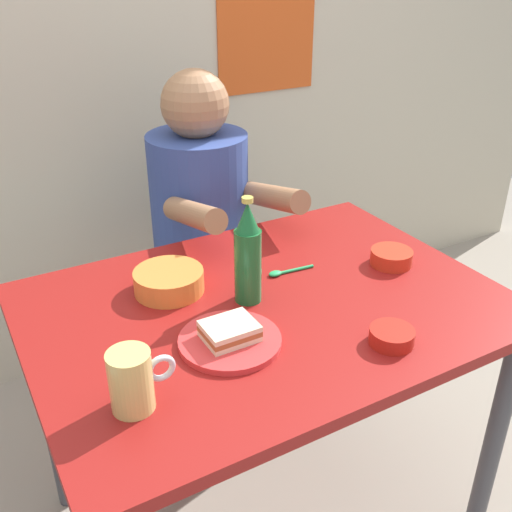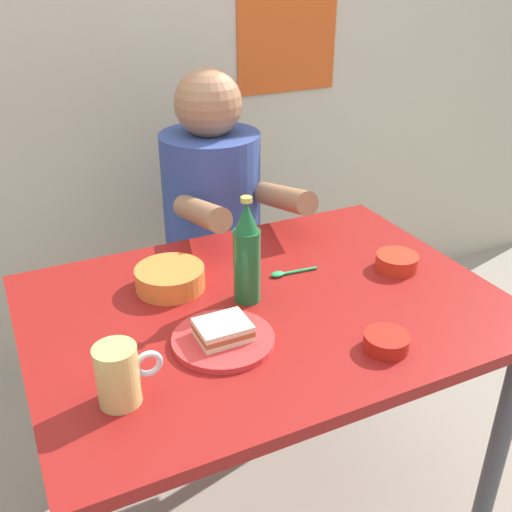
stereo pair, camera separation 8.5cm
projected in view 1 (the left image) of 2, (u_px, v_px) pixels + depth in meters
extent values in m
cube|color=#BCB299|center=(107.00, 10.00, 1.95)|extent=(4.40, 0.08, 2.60)
cube|color=#CC4C19|center=(267.00, 26.00, 2.21)|extent=(0.42, 0.01, 0.48)
cube|color=maroon|center=(266.00, 307.00, 1.41)|extent=(1.10, 0.80, 0.03)
cylinder|color=#3F3F44|center=(494.00, 439.00, 1.53)|extent=(0.05, 0.05, 0.71)
cylinder|color=#3F3F44|center=(49.00, 410.00, 1.63)|extent=(0.05, 0.05, 0.71)
cylinder|color=#3F3F44|center=(337.00, 313.00, 2.05)|extent=(0.05, 0.05, 0.71)
cylinder|color=#4C4C51|center=(206.00, 337.00, 2.18)|extent=(0.08, 0.08, 0.41)
cylinder|color=maroon|center=(204.00, 285.00, 2.08)|extent=(0.34, 0.34, 0.04)
cylinder|color=#33478C|center=(200.00, 212.00, 1.95)|extent=(0.32, 0.32, 0.52)
sphere|color=#A0704C|center=(195.00, 104.00, 1.79)|extent=(0.21, 0.21, 0.21)
cylinder|color=#A0704C|center=(194.00, 214.00, 1.65)|extent=(0.07, 0.31, 0.14)
cylinder|color=#A0704C|center=(273.00, 197.00, 1.76)|extent=(0.07, 0.31, 0.14)
cylinder|color=red|center=(230.00, 341.00, 1.25)|extent=(0.22, 0.22, 0.01)
cube|color=beige|center=(230.00, 336.00, 1.24)|extent=(0.11, 0.09, 0.01)
cube|color=#9E592D|center=(230.00, 331.00, 1.24)|extent=(0.11, 0.09, 0.01)
cube|color=beige|center=(230.00, 326.00, 1.23)|extent=(0.11, 0.09, 0.01)
cylinder|color=#D1BC66|center=(131.00, 381.00, 1.05)|extent=(0.08, 0.08, 0.12)
torus|color=silver|center=(161.00, 368.00, 1.08)|extent=(0.06, 0.01, 0.06)
cylinder|color=#19602D|center=(248.00, 266.00, 1.37)|extent=(0.06, 0.06, 0.18)
cone|color=#19602D|center=(248.00, 217.00, 1.31)|extent=(0.05, 0.05, 0.07)
cylinder|color=#BFB74C|center=(247.00, 200.00, 1.29)|extent=(0.03, 0.03, 0.01)
cylinder|color=red|center=(390.00, 257.00, 1.56)|extent=(0.11, 0.11, 0.04)
cylinder|color=#A33521|center=(391.00, 254.00, 1.56)|extent=(0.09, 0.09, 0.02)
cylinder|color=#B21E14|center=(392.00, 336.00, 1.25)|extent=(0.10, 0.10, 0.03)
cylinder|color=maroon|center=(392.00, 333.00, 1.24)|extent=(0.08, 0.08, 0.02)
cylinder|color=orange|center=(169.00, 281.00, 1.43)|extent=(0.17, 0.17, 0.05)
cylinder|color=#B25B2D|center=(169.00, 277.00, 1.43)|extent=(0.14, 0.14, 0.02)
cylinder|color=#26A559|center=(294.00, 270.00, 1.53)|extent=(0.11, 0.02, 0.01)
ellipsoid|color=#26A559|center=(275.00, 274.00, 1.51)|extent=(0.04, 0.02, 0.01)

